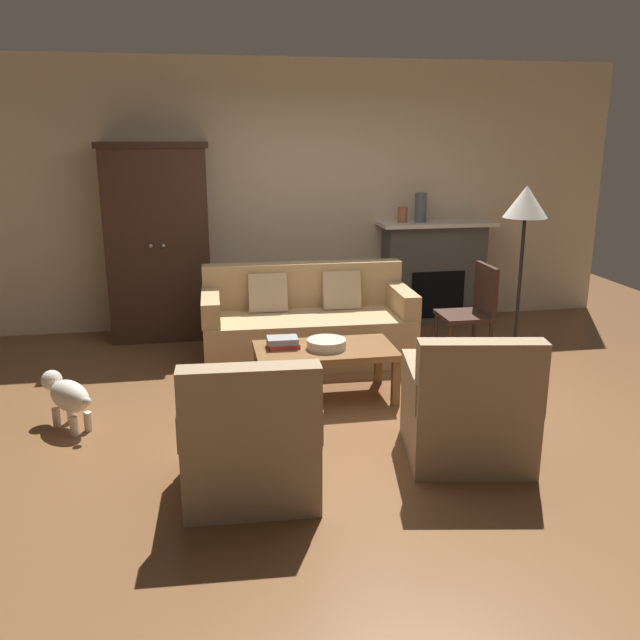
{
  "coord_description": "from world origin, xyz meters",
  "views": [
    {
      "loc": [
        -1.01,
        -4.79,
        2.06
      ],
      "look_at": [
        -0.04,
        0.58,
        0.55
      ],
      "focal_mm": 38.25,
      "sensor_mm": 36.0,
      "label": 1
    }
  ],
  "objects": [
    {
      "name": "floor_lamp",
      "position": [
        1.64,
        0.43,
        1.42
      ],
      "size": [
        0.36,
        0.36,
        1.64
      ],
      "color": "black",
      "rests_on": "ground"
    },
    {
      "name": "couch",
      "position": [
        -0.04,
        1.24,
        0.32
      ],
      "size": [
        1.94,
        0.89,
        0.86
      ],
      "color": "tan",
      "rests_on": "ground"
    },
    {
      "name": "back_wall",
      "position": [
        0.0,
        2.55,
        1.4
      ],
      "size": [
        7.2,
        0.1,
        2.8
      ],
      "primitive_type": "cube",
      "color": "beige",
      "rests_on": "ground"
    },
    {
      "name": "side_chair_wooden",
      "position": [
        1.45,
        0.92,
        0.51
      ],
      "size": [
        0.44,
        0.44,
        0.9
      ],
      "color": "#382319",
      "rests_on": "ground"
    },
    {
      "name": "fruit_bowl",
      "position": [
        -0.05,
        0.22,
        0.46
      ],
      "size": [
        0.31,
        0.31,
        0.07
      ],
      "primitive_type": "cylinder",
      "color": "beige",
      "rests_on": "coffee_table"
    },
    {
      "name": "armchair_near_right",
      "position": [
        0.65,
        -0.96,
        0.32
      ],
      "size": [
        0.89,
        0.89,
        0.88
      ],
      "color": "#997F60",
      "rests_on": "ground"
    },
    {
      "name": "armoire",
      "position": [
        -1.4,
        2.22,
        0.99
      ],
      "size": [
        1.06,
        0.57,
        1.97
      ],
      "color": "#382319",
      "rests_on": "ground"
    },
    {
      "name": "ground_plane",
      "position": [
        0.0,
        0.0,
        0.0
      ],
      "size": [
        9.6,
        9.6,
        0.0
      ],
      "primitive_type": "plane",
      "color": "brown"
    },
    {
      "name": "mantel_vase_terracotta",
      "position": [
        1.17,
        2.28,
        1.2
      ],
      "size": [
        0.11,
        0.11,
        0.17
      ],
      "primitive_type": "cylinder",
      "color": "#A86042",
      "rests_on": "fireplace"
    },
    {
      "name": "dog",
      "position": [
        -1.98,
        0.0,
        0.25
      ],
      "size": [
        0.43,
        0.48,
        0.39
      ],
      "color": "beige",
      "rests_on": "ground"
    },
    {
      "name": "armchair_near_left",
      "position": [
        -0.77,
        -1.16,
        0.32
      ],
      "size": [
        0.81,
        0.81,
        0.88
      ],
      "color": "#997F60",
      "rests_on": "ground"
    },
    {
      "name": "mantel_vase_slate",
      "position": [
        1.37,
        2.28,
        1.28
      ],
      "size": [
        0.13,
        0.13,
        0.31
      ],
      "primitive_type": "cylinder",
      "color": "#565B66",
      "rests_on": "fireplace"
    },
    {
      "name": "coffee_table",
      "position": [
        -0.06,
        0.23,
        0.37
      ],
      "size": [
        1.1,
        0.6,
        0.42
      ],
      "color": "brown",
      "rests_on": "ground"
    },
    {
      "name": "book_stack",
      "position": [
        -0.39,
        0.3,
        0.46
      ],
      "size": [
        0.26,
        0.19,
        0.08
      ],
      "color": "#B73833",
      "rests_on": "coffee_table"
    },
    {
      "name": "fireplace",
      "position": [
        1.55,
        2.3,
        0.57
      ],
      "size": [
        1.26,
        0.48,
        1.12
      ],
      "color": "#4C4947",
      "rests_on": "ground"
    }
  ]
}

